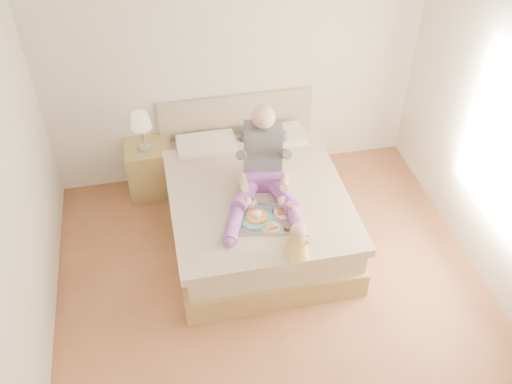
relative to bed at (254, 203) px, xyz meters
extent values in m
cube|color=brown|center=(0.00, -1.08, -0.32)|extent=(4.00, 4.20, 0.01)
cube|color=silver|center=(0.00, -1.08, 2.38)|extent=(4.00, 4.20, 0.02)
cube|color=silver|center=(0.00, 1.02, 1.03)|extent=(4.00, 0.02, 2.70)
cube|color=silver|center=(-2.00, -1.08, 1.03)|extent=(0.02, 4.20, 2.70)
cube|color=white|center=(1.99, -0.88, 1.08)|extent=(0.02, 1.30, 1.60)
cube|color=beige|center=(1.98, -0.88, 1.08)|extent=(0.01, 1.18, 1.48)
cube|color=olive|center=(0.00, -0.07, -0.18)|extent=(1.68, 2.13, 0.28)
cube|color=#C0AC8F|center=(0.00, -0.07, 0.08)|extent=(1.60, 2.05, 0.24)
cube|color=#C0AC8F|center=(0.00, -0.22, 0.25)|extent=(1.70, 1.80, 0.09)
cube|color=white|center=(-0.38, 0.68, 0.27)|extent=(0.62, 0.40, 0.14)
cube|color=white|center=(0.38, 0.68, 0.27)|extent=(0.62, 0.40, 0.14)
cube|color=gray|center=(0.00, 1.01, 0.18)|extent=(1.70, 0.08, 1.00)
cube|color=olive|center=(-1.00, 0.80, -0.01)|extent=(0.50, 0.45, 0.61)
cylinder|color=#AEB1B5|center=(-1.03, 0.75, 0.31)|extent=(0.12, 0.12, 0.04)
cylinder|color=#AEB1B5|center=(-1.03, 0.75, 0.45)|extent=(0.02, 0.02, 0.25)
cone|color=beige|center=(-1.03, 0.75, 0.66)|extent=(0.22, 0.22, 0.16)
cube|color=purple|center=(0.08, -0.04, 0.38)|extent=(0.43, 0.36, 0.18)
cube|color=#3E3F46|center=(0.09, 0.02, 0.69)|extent=(0.39, 0.28, 0.48)
sphere|color=tan|center=(0.08, -0.01, 1.05)|extent=(0.22, 0.22, 0.22)
cylinder|color=purple|center=(-0.12, -0.25, 0.37)|extent=(0.39, 0.52, 0.22)
cylinder|color=purple|center=(-0.31, -0.60, 0.36)|extent=(0.27, 0.47, 0.12)
sphere|color=purple|center=(-0.39, -0.81, 0.35)|extent=(0.11, 0.11, 0.11)
cylinder|color=#3E3F46|center=(-0.13, -0.08, 0.71)|extent=(0.17, 0.31, 0.24)
cylinder|color=tan|center=(-0.16, -0.27, 0.53)|extent=(0.10, 0.31, 0.16)
sphere|color=tan|center=(-0.15, -0.42, 0.43)|extent=(0.09, 0.09, 0.09)
cylinder|color=purple|center=(0.19, -0.30, 0.37)|extent=(0.23, 0.53, 0.22)
cylinder|color=purple|center=(0.24, -0.70, 0.36)|extent=(0.13, 0.46, 0.12)
sphere|color=purple|center=(0.24, -0.92, 0.35)|extent=(0.11, 0.11, 0.11)
cylinder|color=#3E3F46|center=(0.26, -0.15, 0.71)|extent=(0.11, 0.30, 0.24)
cylinder|color=tan|center=(0.22, -0.34, 0.53)|extent=(0.16, 0.32, 0.16)
sphere|color=tan|center=(0.16, -0.48, 0.43)|extent=(0.09, 0.09, 0.09)
cube|color=#AEB1B5|center=(0.01, -0.57, 0.30)|extent=(0.59, 0.51, 0.01)
cylinder|color=teal|center=(-0.09, -0.53, 0.31)|extent=(0.30, 0.30, 0.02)
cylinder|color=#CC8644|center=(-0.09, -0.53, 0.33)|extent=(0.20, 0.20, 0.02)
cylinder|color=white|center=(-0.12, -0.38, 0.36)|extent=(0.09, 0.09, 0.10)
torus|color=white|center=(-0.06, -0.39, 0.36)|extent=(0.03, 0.07, 0.07)
cylinder|color=brown|center=(-0.12, -0.38, 0.41)|extent=(0.08, 0.08, 0.01)
cylinder|color=white|center=(0.16, -0.52, 0.31)|extent=(0.17, 0.17, 0.01)
cube|color=#CC8644|center=(0.16, -0.52, 0.33)|extent=(0.11, 0.10, 0.02)
cylinder|color=white|center=(0.01, -0.69, 0.31)|extent=(0.17, 0.17, 0.01)
ellipsoid|color=red|center=(0.03, -0.70, 0.33)|extent=(0.04, 0.04, 0.01)
cylinder|color=white|center=(0.23, -0.55, 0.37)|extent=(0.08, 0.08, 0.13)
cylinder|color=#C38A20|center=(0.23, -0.55, 0.37)|extent=(0.07, 0.07, 0.13)
cylinder|color=white|center=(0.16, -0.72, 0.33)|extent=(0.08, 0.08, 0.04)
cylinder|color=#4B220A|center=(0.16, -0.72, 0.33)|extent=(0.07, 0.07, 0.03)
cone|color=#E5BC48|center=(0.16, -1.03, 0.41)|extent=(0.21, 0.21, 0.23)
sphere|color=tan|center=(0.16, -1.03, 0.58)|extent=(0.14, 0.14, 0.14)
cylinder|color=tan|center=(0.16, -0.91, 0.33)|extent=(0.12, 0.17, 0.05)
sphere|color=tan|center=(0.18, -0.84, 0.33)|extent=(0.05, 0.05, 0.05)
cylinder|color=tan|center=(0.09, -0.99, 0.45)|extent=(0.10, 0.12, 0.10)
cylinder|color=tan|center=(0.24, -0.94, 0.33)|extent=(0.08, 0.17, 0.05)
sphere|color=tan|center=(0.27, -0.87, 0.33)|extent=(0.05, 0.05, 0.05)
cylinder|color=tan|center=(0.24, -1.05, 0.45)|extent=(0.05, 0.12, 0.10)
camera|label=1|loc=(-0.86, -4.21, 3.93)|focal=40.00mm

